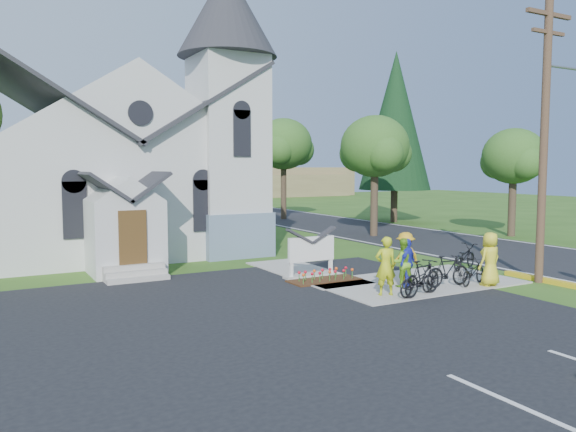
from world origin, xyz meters
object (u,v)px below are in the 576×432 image
church_sign (311,250)px  bike_1 (422,278)px  bike_2 (473,272)px  cyclist_2 (407,263)px  cyclist_0 (386,266)px  bike_3 (448,271)px  utility_pole (546,128)px  bike_4 (464,257)px  cyclist_1 (403,262)px  bike_0 (417,281)px  cyclist_3 (405,257)px  cyclist_4 (490,259)px

church_sign → bike_1: bearing=-72.7°
church_sign → bike_2: bearing=-45.0°
cyclist_2 → bike_1: bearing=45.4°
cyclist_0 → bike_3: (2.63, -0.02, -0.39)m
bike_2 → bike_3: 1.00m
utility_pole → bike_4: 5.69m
bike_1 → bike_3: size_ratio=1.07×
church_sign → cyclist_1: (1.68, -3.09, -0.16)m
bike_3 → bike_1: bearing=113.8°
church_sign → bike_3: church_sign is taller
bike_3 → cyclist_1: bearing=66.2°
cyclist_2 → bike_0: bearing=38.0°
bike_3 → bike_4: 3.50m
bike_1 → cyclist_3: bearing=-40.1°
bike_0 → cyclist_4: cyclist_4 is taller
cyclist_0 → bike_0: bearing=167.0°
church_sign → bike_1: (1.37, -4.40, -0.41)m
utility_pole → cyclist_0: size_ratio=5.42×
utility_pole → cyclist_1: 6.85m
cyclist_4 → utility_pole: bearing=168.3°
church_sign → utility_pole: utility_pole is taller
bike_3 → utility_pole: bearing=-99.6°
cyclist_2 → cyclist_4: 2.83m
bike_0 → bike_2: bike_0 is taller
bike_1 → cyclist_3: cyclist_3 is taller
church_sign → utility_pole: bearing=-35.6°
church_sign → bike_2: (4.01, -4.01, -0.54)m
cyclist_1 → cyclist_3: 0.76m
cyclist_0 → cyclist_1: size_ratio=1.13×
utility_pole → cyclist_2: utility_pole is taller
bike_2 → cyclist_0: bearing=66.9°
church_sign → cyclist_4: bearing=-45.2°
bike_0 → bike_1: size_ratio=0.92×
cyclist_1 → cyclist_4: cyclist_4 is taller
cyclist_1 → bike_3: size_ratio=0.93×
church_sign → bike_1: size_ratio=1.16×
bike_4 → cyclist_2: bearing=87.5°
utility_pole → church_sign: bearing=144.4°
cyclist_1 → cyclist_3: size_ratio=0.93×
cyclist_4 → cyclist_0: bearing=-12.7°
cyclist_1 → bike_2: bearing=-179.5°
church_sign → cyclist_4: size_ratio=1.21×
bike_0 → cyclist_3: 2.05m
church_sign → bike_4: (5.90, -1.81, -0.48)m
bike_1 → cyclist_2: bearing=-34.3°
cyclist_1 → cyclist_4: bearing=176.0°
utility_pole → bike_4: bearing=102.9°
cyclist_1 → bike_4: (4.22, 1.29, -0.32)m
utility_pole → bike_0: utility_pole is taller
bike_2 → cyclist_4: size_ratio=0.92×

